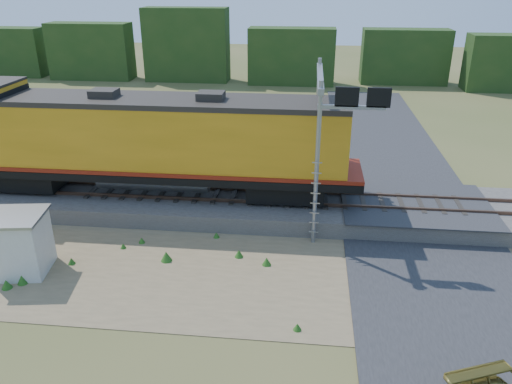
# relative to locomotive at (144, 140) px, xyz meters

# --- Properties ---
(ground) EXTENTS (140.00, 140.00, 0.00)m
(ground) POSITION_rel_locomotive_xyz_m (6.12, -6.00, -3.54)
(ground) COLOR #475123
(ground) RESTS_ON ground
(ballast) EXTENTS (70.00, 5.00, 0.80)m
(ballast) POSITION_rel_locomotive_xyz_m (6.12, 0.00, -3.14)
(ballast) COLOR slate
(ballast) RESTS_ON ground
(rails) EXTENTS (70.00, 1.54, 0.16)m
(rails) POSITION_rel_locomotive_xyz_m (6.12, 0.00, -2.66)
(rails) COLOR brown
(rails) RESTS_ON ballast
(dirt_shoulder) EXTENTS (26.00, 8.00, 0.03)m
(dirt_shoulder) POSITION_rel_locomotive_xyz_m (4.12, -5.50, -3.53)
(dirt_shoulder) COLOR #8C7754
(dirt_shoulder) RESTS_ON ground
(road) EXTENTS (7.00, 66.00, 0.86)m
(road) POSITION_rel_locomotive_xyz_m (13.12, -5.26, -3.45)
(road) COLOR #38383A
(road) RESTS_ON ground
(tree_line_north) EXTENTS (130.00, 3.00, 6.50)m
(tree_line_north) POSITION_rel_locomotive_xyz_m (6.12, 32.00, -0.47)
(tree_line_north) COLOR #1E3C16
(tree_line_north) RESTS_ON ground
(weed_clumps) EXTENTS (15.00, 6.20, 0.56)m
(weed_clumps) POSITION_rel_locomotive_xyz_m (2.62, -5.90, -3.54)
(weed_clumps) COLOR #295F1B
(weed_clumps) RESTS_ON ground
(locomotive) EXTENTS (20.28, 3.09, 5.23)m
(locomotive) POSITION_rel_locomotive_xyz_m (0.00, 0.00, 0.00)
(locomotive) COLOR black
(locomotive) RESTS_ON rails
(shed) EXTENTS (2.37, 2.37, 2.48)m
(shed) POSITION_rel_locomotive_xyz_m (-3.17, -6.36, -2.29)
(shed) COLOR silver
(shed) RESTS_ON ground
(signal_gantry) EXTENTS (2.83, 6.20, 7.14)m
(signal_gantry) POSITION_rel_locomotive_xyz_m (8.63, -0.67, 1.81)
(signal_gantry) COLOR gray
(signal_gantry) RESTS_ON ground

